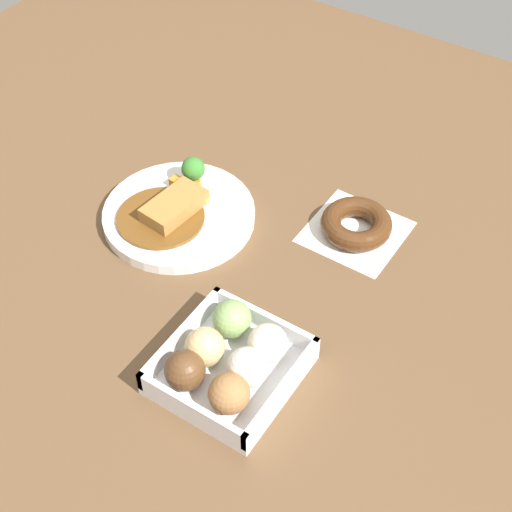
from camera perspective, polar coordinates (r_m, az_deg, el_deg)
name	(u,v)px	position (r m, az deg, el deg)	size (l,w,h in m)	color
ground_plane	(195,274)	(1.14, -4.53, -1.35)	(1.60, 1.60, 0.00)	brown
curry_plate	(178,212)	(1.22, -5.76, 3.25)	(0.24, 0.24, 0.07)	white
donut_box	(229,361)	(1.01, -2.02, -7.75)	(0.18, 0.17, 0.07)	white
chocolate_ring_donut	(356,225)	(1.20, 7.40, 2.31)	(0.14, 0.14, 0.03)	white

